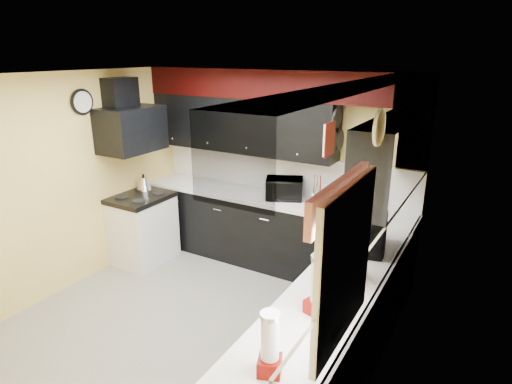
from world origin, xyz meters
TOP-DOWN VIEW (x-y plane):
  - ground at (0.00, 0.00)m, footprint 3.60×3.60m
  - wall_back at (0.00, 1.80)m, footprint 3.60×0.06m
  - wall_right at (1.80, 0.00)m, footprint 0.06×3.60m
  - wall_left at (-1.80, 0.00)m, footprint 0.06×3.60m
  - ceiling at (0.00, 0.00)m, footprint 3.60×3.60m
  - cab_back at (0.00, 1.50)m, footprint 3.60×0.60m
  - cab_right at (1.50, -0.30)m, footprint 0.60×3.00m
  - counter_back at (0.00, 1.50)m, footprint 3.62×0.64m
  - counter_right at (1.50, -0.30)m, footprint 0.64×3.02m
  - splash_back at (0.00, 1.79)m, footprint 3.60×0.02m
  - splash_right at (1.79, 0.00)m, footprint 0.02×3.60m
  - upper_back at (-0.50, 1.62)m, footprint 2.60×0.35m
  - upper_right at (1.62, 0.90)m, footprint 0.35×1.80m
  - soffit_back at (0.00, 1.62)m, footprint 3.60×0.36m
  - soffit_right at (1.62, -0.18)m, footprint 0.36×3.24m
  - stove at (-1.50, 0.75)m, footprint 0.60×0.75m
  - cooktop at (-1.50, 0.75)m, footprint 0.62×0.77m
  - hood at (-1.55, 0.75)m, footprint 0.50×0.78m
  - hood_duct at (-1.68, 0.75)m, footprint 0.24×0.40m
  - window at (1.79, -0.90)m, footprint 0.03×0.86m
  - valance at (1.73, -0.90)m, footprint 0.04×0.88m
  - pan_top at (0.82, 1.55)m, footprint 0.03×0.22m
  - pan_mid at (0.82, 1.42)m, footprint 0.03×0.28m
  - pan_low at (0.82, 1.68)m, footprint 0.03×0.24m
  - cut_board at (0.83, 1.30)m, footprint 0.03×0.26m
  - baskets at (1.52, 0.05)m, footprint 0.27×0.27m
  - clock at (-1.77, 0.25)m, footprint 0.03×0.30m
  - deco_plate at (1.77, -0.35)m, footprint 0.03×0.24m
  - toaster_oven at (0.19, 1.53)m, footprint 0.57×0.53m
  - microwave at (1.49, 0.64)m, footprint 0.47×0.60m
  - utensil_crock at (0.64, 1.52)m, footprint 0.15×0.15m
  - knife_block at (1.10, 1.48)m, footprint 0.11×0.15m
  - kettle at (-1.63, 0.96)m, footprint 0.25×0.25m
  - dispenser_a at (1.51, -0.56)m, footprint 0.19×0.19m
  - dispenser_b at (1.50, -1.26)m, footprint 0.17×0.17m

SIDE VIEW (x-z plane):
  - ground at x=0.00m, z-range 0.00..0.00m
  - stove at x=-1.50m, z-range 0.00..0.86m
  - cab_back at x=0.00m, z-range 0.00..0.90m
  - cab_right at x=1.50m, z-range 0.00..0.90m
  - cooktop at x=-1.50m, z-range 0.86..0.92m
  - counter_back at x=0.00m, z-range 0.90..0.94m
  - counter_right at x=1.50m, z-range 0.90..0.94m
  - kettle at x=-1.63m, z-range 0.92..1.09m
  - utensil_crock at x=0.64m, z-range 0.94..1.08m
  - knife_block at x=1.10m, z-range 0.94..1.18m
  - toaster_oven at x=0.19m, z-range 0.94..1.20m
  - microwave at x=1.49m, z-range 0.94..1.24m
  - dispenser_b at x=1.50m, z-range 0.94..1.30m
  - dispenser_a at x=1.51m, z-range 0.94..1.37m
  - baskets at x=1.52m, z-range 0.93..1.43m
  - splash_back at x=0.00m, z-range 0.94..1.44m
  - splash_right at x=1.79m, z-range 0.94..1.44m
  - wall_back at x=0.00m, z-range 0.00..2.50m
  - wall_right at x=1.80m, z-range 0.00..2.50m
  - wall_left at x=-1.80m, z-range 0.00..2.50m
  - window at x=1.79m, z-range 1.07..2.03m
  - pan_low at x=0.82m, z-range 1.51..1.93m
  - pan_mid at x=0.82m, z-range 1.52..1.98m
  - hood at x=-1.55m, z-range 1.50..2.06m
  - upper_back at x=-0.50m, z-range 1.45..2.15m
  - upper_right at x=1.62m, z-range 1.45..2.15m
  - cut_board at x=0.83m, z-range 1.62..1.98m
  - valance at x=1.73m, z-range 1.85..2.05m
  - pan_top at x=0.82m, z-range 1.80..2.20m
  - clock at x=-1.77m, z-range 2.00..2.30m
  - hood_duct at x=-1.68m, z-range 2.00..2.40m
  - deco_plate at x=1.77m, z-range 2.13..2.37m
  - soffit_back at x=0.00m, z-range 2.15..2.50m
  - soffit_right at x=1.62m, z-range 2.15..2.50m
  - ceiling at x=0.00m, z-range 2.47..2.53m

